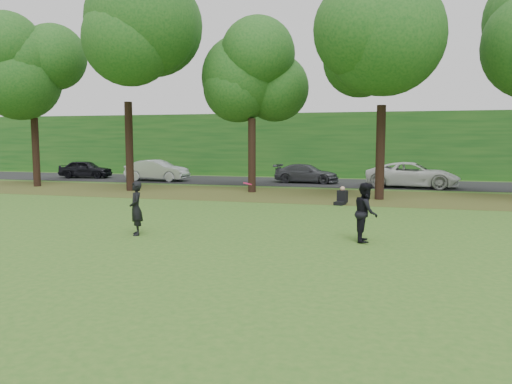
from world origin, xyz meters
TOP-DOWN VIEW (x-y plane):
  - ground at (0.00, 0.00)m, footprint 120.00×120.00m
  - leaf_litter at (0.00, 13.00)m, footprint 60.00×7.00m
  - street at (0.00, 21.00)m, footprint 70.00×7.00m
  - far_hedge at (0.00, 27.00)m, footprint 70.00×3.00m
  - player_left at (-3.04, 0.86)m, footprint 0.67×0.73m
  - player_right at (3.90, 1.74)m, footprint 0.70×0.88m
  - parked_cars at (-0.09, 19.52)m, footprint 40.13×4.05m
  - frisbee at (0.42, 1.36)m, footprint 0.38×0.38m
  - seated_person at (2.40, 9.88)m, footprint 0.60×0.82m
  - tree_line at (-0.34, 12.94)m, footprint 55.30×7.90m

SIDE VIEW (x-z plane):
  - ground at x=0.00m, z-range 0.00..0.00m
  - leaf_litter at x=0.00m, z-range 0.00..0.01m
  - street at x=0.00m, z-range 0.00..0.02m
  - seated_person at x=2.40m, z-range -0.10..0.73m
  - parked_cars at x=-0.09m, z-range -0.04..1.50m
  - player_left at x=-3.04m, z-range 0.00..1.67m
  - player_right at x=3.90m, z-range 0.00..1.73m
  - frisbee at x=0.42m, z-range 1.59..1.70m
  - far_hedge at x=0.00m, z-range 0.00..5.00m
  - tree_line at x=-0.34m, z-range 1.69..14.00m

